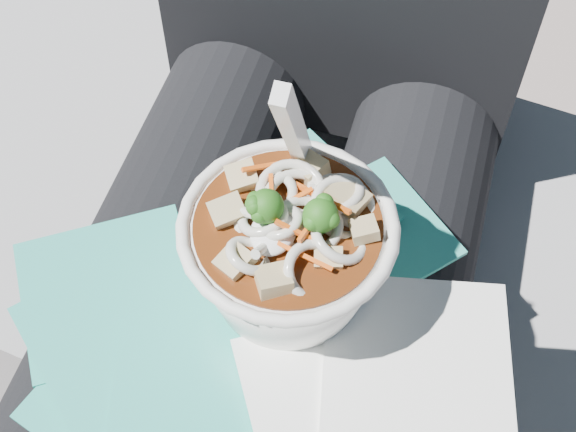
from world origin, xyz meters
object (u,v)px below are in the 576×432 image
(stone_ledge, at_px, (304,319))
(lap, at_px, (263,309))
(person_body, at_px, (292,207))
(plastic_bag, at_px, (226,320))
(udon_bowl, at_px, (289,248))

(stone_ledge, distance_m, lap, 0.34)
(person_body, relative_size, plastic_bag, 2.91)
(lap, distance_m, plastic_bag, 0.10)
(lap, bearing_deg, stone_ledge, 90.00)
(plastic_bag, bearing_deg, person_body, 86.68)
(stone_ledge, distance_m, person_body, 0.33)
(lap, distance_m, person_body, 0.10)
(stone_ledge, height_order, udon_bowl, udon_bowl)
(stone_ledge, height_order, person_body, person_body)
(lap, bearing_deg, plastic_bag, -98.73)
(person_body, relative_size, udon_bowl, 5.03)
(stone_ledge, distance_m, udon_bowl, 0.48)
(lap, bearing_deg, udon_bowl, -35.31)
(udon_bowl, bearing_deg, stone_ledge, 99.72)
(plastic_bag, bearing_deg, lap, 81.27)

